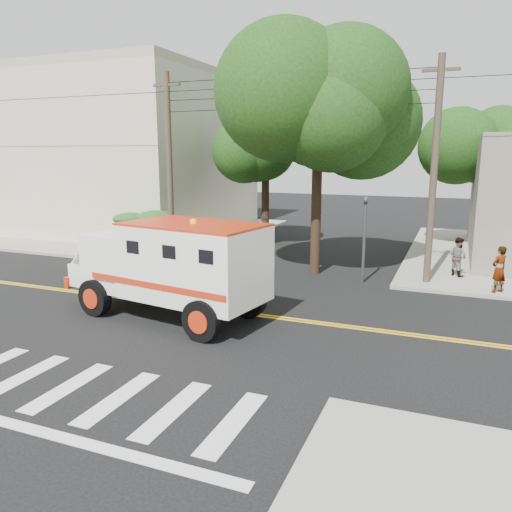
% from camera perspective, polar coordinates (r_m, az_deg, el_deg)
% --- Properties ---
extents(ground, '(100.00, 100.00, 0.00)m').
position_cam_1_polar(ground, '(17.30, -3.91, -6.24)').
color(ground, black).
rests_on(ground, ground).
extents(sidewalk_nw, '(17.00, 17.00, 0.15)m').
position_cam_1_polar(sidewalk_nw, '(35.47, -14.12, 2.83)').
color(sidewalk_nw, gray).
rests_on(sidewalk_nw, ground).
extents(building_left, '(16.00, 14.00, 10.00)m').
position_cam_1_polar(building_left, '(37.48, -15.66, 11.00)').
color(building_left, beige).
rests_on(building_left, sidewalk_nw).
extents(utility_pole_left, '(0.28, 0.28, 9.00)m').
position_cam_1_polar(utility_pole_left, '(24.45, -9.84, 9.60)').
color(utility_pole_left, '#382D23').
rests_on(utility_pole_left, ground).
extents(utility_pole_right, '(0.28, 0.28, 9.00)m').
position_cam_1_polar(utility_pole_right, '(21.03, 19.65, 8.79)').
color(utility_pole_right, '#382D23').
rests_on(utility_pole_right, ground).
extents(tree_main, '(6.08, 5.70, 9.85)m').
position_cam_1_polar(tree_main, '(21.74, 8.13, 16.54)').
color(tree_main, black).
rests_on(tree_main, ground).
extents(tree_left, '(4.48, 4.20, 7.70)m').
position_cam_1_polar(tree_left, '(28.37, 1.56, 12.51)').
color(tree_left, black).
rests_on(tree_left, ground).
extents(tree_right, '(4.80, 4.50, 8.20)m').
position_cam_1_polar(tree_right, '(30.61, 25.58, 12.02)').
color(tree_right, black).
rests_on(tree_right, ground).
extents(traffic_signal, '(0.15, 0.18, 3.60)m').
position_cam_1_polar(traffic_signal, '(20.91, 12.29, 2.91)').
color(traffic_signal, '#3F3F42').
rests_on(traffic_signal, ground).
extents(accessibility_sign, '(0.45, 0.10, 2.02)m').
position_cam_1_polar(accessibility_sign, '(25.21, -10.55, 2.47)').
color(accessibility_sign, '#3F3F42').
rests_on(accessibility_sign, ground).
extents(palm_planter, '(3.52, 2.63, 2.36)m').
position_cam_1_polar(palm_planter, '(26.22, -12.33, 3.36)').
color(palm_planter, '#1E3314').
rests_on(palm_planter, sidewalk_nw).
extents(armored_truck, '(7.32, 3.75, 3.19)m').
position_cam_1_polar(armored_truck, '(16.39, -9.56, -0.82)').
color(armored_truck, white).
rests_on(armored_truck, ground).
extents(pedestrian_a, '(0.76, 0.76, 1.78)m').
position_cam_1_polar(pedestrian_a, '(20.80, 26.03, -1.39)').
color(pedestrian_a, gray).
rests_on(pedestrian_a, sidewalk_ne).
extents(pedestrian_b, '(1.03, 1.01, 1.67)m').
position_cam_1_polar(pedestrian_b, '(22.97, 22.07, -0.06)').
color(pedestrian_b, gray).
rests_on(pedestrian_b, sidewalk_ne).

